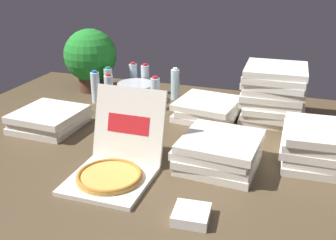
# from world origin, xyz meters

# --- Properties ---
(ground_plane) EXTENTS (3.20, 2.40, 0.02)m
(ground_plane) POSITION_xyz_m (0.00, 0.00, -0.01)
(ground_plane) COLOR #4C3D28
(open_pizza_box) EXTENTS (0.38, 0.50, 0.39)m
(open_pizza_box) POSITION_xyz_m (-0.18, -0.35, 0.08)
(open_pizza_box) COLOR silver
(open_pizza_box) RESTS_ON ground_plane
(pizza_stack_left_far) EXTENTS (0.43, 0.41, 0.16)m
(pizza_stack_left_far) POSITION_xyz_m (0.28, -0.08, 0.08)
(pizza_stack_left_far) COLOR silver
(pizza_stack_left_far) RESTS_ON ground_plane
(pizza_stack_center_near) EXTENTS (0.42, 0.41, 0.37)m
(pizza_stack_center_near) POSITION_xyz_m (0.49, 0.65, 0.18)
(pizza_stack_center_near) COLOR silver
(pizza_stack_center_near) RESTS_ON ground_plane
(pizza_stack_right_mid) EXTENTS (0.43, 0.43, 0.12)m
(pizza_stack_right_mid) POSITION_xyz_m (0.08, 0.55, 0.06)
(pizza_stack_right_mid) COLOR silver
(pizza_stack_right_mid) RESTS_ON ground_plane
(pizza_stack_center_far) EXTENTS (0.41, 0.42, 0.12)m
(pizza_stack_center_far) POSITION_xyz_m (-0.83, 0.05, 0.06)
(pizza_stack_center_far) COLOR silver
(pizza_stack_center_far) RESTS_ON ground_plane
(pizza_stack_right_near) EXTENTS (0.41, 0.41, 0.20)m
(pizza_stack_right_near) POSITION_xyz_m (0.79, 0.11, 0.10)
(pizza_stack_right_near) COLOR silver
(pizza_stack_right_near) RESTS_ON ground_plane
(ice_bucket) EXTENTS (0.28, 0.28, 0.14)m
(ice_bucket) POSITION_xyz_m (-0.51, 0.70, 0.07)
(ice_bucket) COLOR #B7BABF
(ice_bucket) RESTS_ON ground_plane
(water_bottle_0) EXTENTS (0.07, 0.07, 0.25)m
(water_bottle_0) POSITION_xyz_m (-0.51, 0.88, 0.12)
(water_bottle_0) COLOR silver
(water_bottle_0) RESTS_ON ground_plane
(water_bottle_1) EXTENTS (0.07, 0.07, 0.25)m
(water_bottle_1) POSITION_xyz_m (-0.78, 0.58, 0.12)
(water_bottle_1) COLOR silver
(water_bottle_1) RESTS_ON ground_plane
(water_bottle_2) EXTENTS (0.07, 0.07, 0.25)m
(water_bottle_2) POSITION_xyz_m (-0.31, 0.58, 0.12)
(water_bottle_2) COLOR silver
(water_bottle_2) RESTS_ON ground_plane
(water_bottle_3) EXTENTS (0.07, 0.07, 0.25)m
(water_bottle_3) POSITION_xyz_m (-0.65, 0.53, 0.12)
(water_bottle_3) COLOR silver
(water_bottle_3) RESTS_ON ground_plane
(water_bottle_4) EXTENTS (0.07, 0.07, 0.25)m
(water_bottle_4) POSITION_xyz_m (-0.61, 0.89, 0.12)
(water_bottle_4) COLOR silver
(water_bottle_4) RESTS_ON ground_plane
(water_bottle_5) EXTENTS (0.07, 0.07, 0.25)m
(water_bottle_5) POSITION_xyz_m (-0.25, 0.84, 0.12)
(water_bottle_5) COLOR silver
(water_bottle_5) RESTS_ON ground_plane
(water_bottle_6) EXTENTS (0.07, 0.07, 0.25)m
(water_bottle_6) POSITION_xyz_m (-0.74, 0.71, 0.12)
(water_bottle_6) COLOR silver
(water_bottle_6) RESTS_ON ground_plane
(potted_plant) EXTENTS (0.42, 0.42, 0.50)m
(potted_plant) POSITION_xyz_m (-0.95, 0.83, 0.27)
(potted_plant) COLOR #513323
(potted_plant) RESTS_ON ground_plane
(napkin_pile) EXTENTS (0.16, 0.16, 0.05)m
(napkin_pile) POSITION_xyz_m (0.28, -0.57, 0.02)
(napkin_pile) COLOR white
(napkin_pile) RESTS_ON ground_plane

